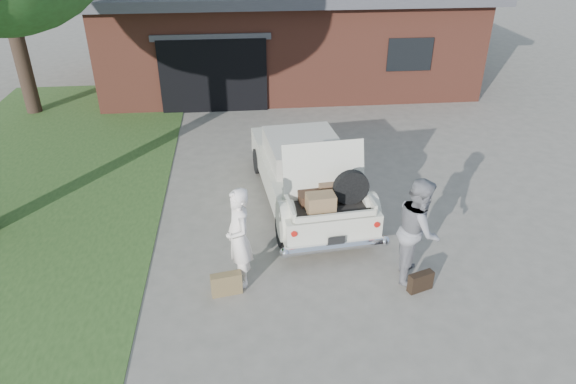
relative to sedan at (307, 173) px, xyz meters
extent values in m
plane|color=gray|center=(-0.55, -2.12, -0.68)|extent=(90.00, 90.00, 0.00)
cube|color=#2D4C1E|center=(-6.05, 0.88, -0.67)|extent=(6.00, 16.00, 0.02)
cube|color=brown|center=(0.45, 9.38, 0.82)|extent=(12.00, 7.00, 3.00)
cube|color=black|center=(-2.05, 5.93, 0.42)|extent=(3.20, 0.30, 2.20)
cube|color=#4C4C51|center=(-2.05, 5.86, 1.57)|extent=(3.50, 0.12, 0.18)
cube|color=black|center=(3.95, 5.86, 0.92)|extent=(1.40, 0.08, 1.00)
cube|color=beige|center=(-0.01, 0.05, -0.12)|extent=(2.13, 4.64, 0.58)
cube|color=beige|center=(-0.03, 0.32, 0.40)|extent=(1.65, 1.93, 0.47)
cube|color=black|center=(-0.11, 1.17, 0.38)|extent=(1.39, 0.21, 0.40)
cube|color=black|center=(0.05, -0.53, 0.38)|extent=(1.39, 0.21, 0.40)
cylinder|color=black|center=(-0.65, -1.55, -0.38)|extent=(0.25, 0.61, 0.59)
cylinder|color=black|center=(0.93, -1.40, -0.38)|extent=(0.25, 0.61, 0.59)
cylinder|color=black|center=(-0.94, 1.49, -0.38)|extent=(0.25, 0.61, 0.59)
cylinder|color=black|center=(0.63, 1.64, -0.38)|extent=(0.25, 0.61, 0.59)
cylinder|color=silver|center=(0.22, -2.23, -0.32)|extent=(1.85, 0.34, 0.16)
cylinder|color=#A5140F|center=(-0.52, -2.24, 0.02)|extent=(0.12, 0.10, 0.11)
cylinder|color=#A5140F|center=(0.94, -2.10, 0.02)|extent=(0.12, 0.10, 0.11)
cube|color=black|center=(0.22, -2.25, -0.19)|extent=(0.31, 0.05, 0.15)
cube|color=black|center=(0.16, -1.65, 0.19)|extent=(1.48, 1.12, 0.04)
cube|color=beige|center=(-0.56, -1.72, 0.28)|extent=(0.15, 0.99, 0.16)
cube|color=beige|center=(0.87, -1.58, 0.28)|extent=(0.15, 0.99, 0.16)
cube|color=beige|center=(0.21, -2.14, 0.24)|extent=(1.44, 0.19, 0.11)
cube|color=beige|center=(0.12, -1.29, 0.71)|extent=(1.53, 0.45, 1.01)
cube|color=#3E281A|center=(-0.05, -1.54, 0.31)|extent=(0.66, 0.46, 0.20)
cube|color=#906E49|center=(-0.02, -1.90, 0.38)|extent=(0.52, 0.37, 0.34)
cube|color=black|center=(0.28, -1.36, 0.29)|extent=(0.57, 0.40, 0.17)
cube|color=#856143|center=(0.20, -1.39, 0.43)|extent=(0.38, 0.27, 0.13)
cylinder|color=black|center=(0.56, -1.66, 0.53)|extent=(0.65, 0.20, 0.64)
imported|color=white|center=(-1.45, -2.56, 0.19)|extent=(0.59, 0.74, 1.75)
imported|color=gray|center=(1.48, -2.67, 0.24)|extent=(0.89, 1.04, 1.84)
cube|color=olive|center=(-1.69, -2.85, -0.49)|extent=(0.52, 0.24, 0.38)
cube|color=black|center=(1.48, -3.08, -0.51)|extent=(0.45, 0.27, 0.33)
camera|label=1|loc=(-1.36, -9.45, 4.84)|focal=32.00mm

